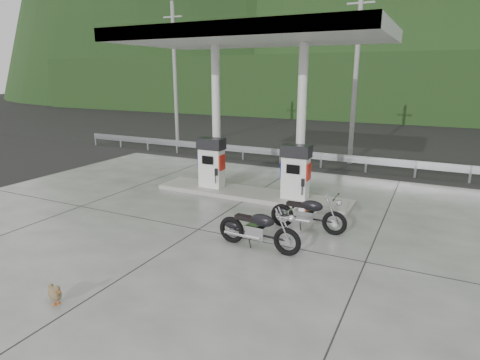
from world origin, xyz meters
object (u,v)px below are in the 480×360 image
at_px(motorcycle_left, 258,230).
at_px(duck, 55,294).
at_px(gas_pump_left, 211,163).
at_px(motorcycle_right, 308,214).
at_px(gas_pump_right, 296,172).

height_order(motorcycle_left, duck, motorcycle_left).
xyz_separation_m(gas_pump_left, duck, (1.16, -7.83, -0.86)).
bearing_deg(gas_pump_left, motorcycle_right, -27.12).
xyz_separation_m(gas_pump_right, motorcycle_right, (1.12, -2.21, -0.58)).
relative_size(motorcycle_left, motorcycle_right, 1.04).
distance_m(motorcycle_left, motorcycle_right, 1.83).
xyz_separation_m(gas_pump_left, gas_pump_right, (3.20, 0.00, 0.00)).
bearing_deg(motorcycle_left, motorcycle_right, 69.85).
bearing_deg(gas_pump_right, duck, -104.63).
height_order(gas_pump_left, gas_pump_right, same).
bearing_deg(duck, motorcycle_right, 84.23).
height_order(gas_pump_right, motorcycle_right, gas_pump_right).
bearing_deg(duck, motorcycle_left, 81.91).
height_order(motorcycle_right, duck, motorcycle_right).
bearing_deg(gas_pump_right, motorcycle_right, -63.11).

